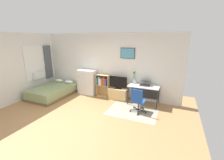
% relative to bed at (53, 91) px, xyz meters
% --- Properties ---
extents(ground_plane, '(7.20, 7.20, 0.00)m').
position_rel_bed_xyz_m(ground_plane, '(2.18, -1.38, -0.22)').
color(ground_plane, '#A87A4C').
extents(wall_back_with_posters, '(6.12, 0.09, 2.70)m').
position_rel_bed_xyz_m(wall_back_with_posters, '(2.19, 1.05, 1.13)').
color(wall_back_with_posters, silver).
rests_on(wall_back_with_posters, ground_plane).
extents(wall_left_with_window, '(0.27, 4.92, 2.70)m').
position_rel_bed_xyz_m(wall_left_with_window, '(-0.84, -1.20, 1.12)').
color(wall_left_with_window, silver).
rests_on(wall_left_with_window, ground_plane).
extents(area_rug, '(1.70, 1.20, 0.01)m').
position_rel_bed_xyz_m(area_rug, '(3.65, -0.10, -0.22)').
color(area_rug, '#9E937F').
rests_on(area_rug, ground_plane).
extents(bed, '(1.31, 1.99, 0.56)m').
position_rel_bed_xyz_m(bed, '(0.00, 0.00, 0.00)').
color(bed, brown).
rests_on(bed, ground_plane).
extents(dresser, '(0.83, 0.46, 1.13)m').
position_rel_bed_xyz_m(dresser, '(1.29, 0.78, 0.34)').
color(dresser, silver).
rests_on(dresser, ground_plane).
extents(bookshelf, '(0.58, 0.30, 0.97)m').
position_rel_bed_xyz_m(bookshelf, '(2.04, 0.83, 0.36)').
color(bookshelf, tan).
rests_on(bookshelf, ground_plane).
extents(tv_stand, '(0.78, 0.41, 0.46)m').
position_rel_bed_xyz_m(tv_stand, '(2.78, 0.79, 0.01)').
color(tv_stand, tan).
rests_on(tv_stand, ground_plane).
extents(television, '(0.75, 0.16, 0.52)m').
position_rel_bed_xyz_m(television, '(2.78, 0.77, 0.50)').
color(television, black).
rests_on(television, tv_stand).
extents(desk, '(1.15, 0.60, 0.74)m').
position_rel_bed_xyz_m(desk, '(3.85, 0.77, 0.38)').
color(desk, silver).
rests_on(desk, ground_plane).
extents(office_chair, '(0.57, 0.58, 0.86)m').
position_rel_bed_xyz_m(office_chair, '(3.82, -0.10, 0.23)').
color(office_chair, '#232326').
rests_on(office_chair, ground_plane).
extents(laptop, '(0.42, 0.45, 0.17)m').
position_rel_bed_xyz_m(laptop, '(3.87, 0.81, 0.58)').
color(laptop, black).
rests_on(laptop, desk).
extents(computer_mouse, '(0.06, 0.10, 0.03)m').
position_rel_bed_xyz_m(computer_mouse, '(4.15, 0.68, 0.53)').
color(computer_mouse, '#262628').
rests_on(computer_mouse, desk).
extents(bamboo_vase, '(0.10, 0.10, 0.48)m').
position_rel_bed_xyz_m(bamboo_vase, '(3.40, 0.90, 0.75)').
color(bamboo_vase, silver).
rests_on(bamboo_vase, desk).
extents(wine_glass, '(0.07, 0.07, 0.18)m').
position_rel_bed_xyz_m(wine_glass, '(3.53, 0.66, 0.65)').
color(wine_glass, silver).
rests_on(wine_glass, desk).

